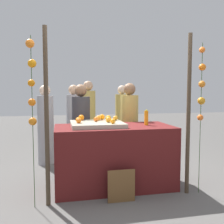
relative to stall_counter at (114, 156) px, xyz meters
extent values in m
plane|color=#565451|center=(0.00, 0.00, -0.46)|extent=(24.00, 24.00, 0.00)
cube|color=#5B1919|center=(0.00, 0.00, 0.00)|extent=(1.76, 0.87, 0.93)
cube|color=#B2AD99|center=(-0.25, 0.05, 0.49)|extent=(0.77, 0.72, 0.06)
sphere|color=orange|center=(-0.13, 0.34, 0.57)|extent=(0.09, 0.09, 0.09)
sphere|color=orange|center=(-0.09, -0.04, 0.57)|extent=(0.08, 0.08, 0.08)
sphere|color=orange|center=(-0.53, -0.03, 0.56)|extent=(0.08, 0.08, 0.08)
sphere|color=orange|center=(-0.06, 0.14, 0.57)|extent=(0.09, 0.09, 0.09)
sphere|color=orange|center=(-0.06, -0.19, 0.56)|extent=(0.07, 0.07, 0.07)
sphere|color=orange|center=(-0.26, 0.10, 0.56)|extent=(0.07, 0.07, 0.07)
sphere|color=orange|center=(-0.19, 0.27, 0.56)|extent=(0.08, 0.08, 0.08)
sphere|color=orange|center=(-0.46, 0.32, 0.57)|extent=(0.09, 0.09, 0.09)
sphere|color=orange|center=(0.07, 0.21, 0.56)|extent=(0.07, 0.07, 0.07)
sphere|color=orange|center=(-0.53, 0.04, 0.56)|extent=(0.08, 0.08, 0.08)
cylinder|color=orange|center=(0.51, 0.01, 0.57)|extent=(0.06, 0.06, 0.22)
cylinder|color=yellow|center=(0.51, 0.01, 0.69)|extent=(0.03, 0.03, 0.02)
cube|color=brown|center=(-0.03, -0.58, -0.25)|extent=(0.36, 0.01, 0.44)
cube|color=black|center=(-0.03, -0.57, -0.25)|extent=(0.34, 0.02, 0.42)
cylinder|color=#333338|center=(-0.44, 0.69, 0.22)|extent=(0.31, 0.31, 1.36)
sphere|color=brown|center=(-0.44, 0.69, 1.00)|extent=(0.21, 0.21, 0.21)
cylinder|color=tan|center=(0.44, 0.70, 0.23)|extent=(0.32, 0.32, 1.38)
sphere|color=brown|center=(0.44, 0.70, 1.03)|extent=(0.22, 0.22, 0.22)
cylinder|color=tan|center=(0.69, 2.25, 0.23)|extent=(0.32, 0.32, 1.38)
sphere|color=beige|center=(0.69, 2.25, 1.02)|extent=(0.22, 0.22, 0.22)
cylinder|color=tan|center=(-0.13, 2.26, 0.27)|extent=(0.34, 0.34, 1.47)
sphere|color=tan|center=(-0.13, 2.26, 1.12)|extent=(0.23, 0.23, 0.23)
cylinder|color=#99999E|center=(-0.50, 1.80, 0.23)|extent=(0.32, 0.32, 1.38)
sphere|color=tan|center=(-0.50, 1.80, 1.02)|extent=(0.21, 0.21, 0.21)
cylinder|color=#99999E|center=(-1.08, 1.44, 0.22)|extent=(0.32, 0.32, 1.36)
sphere|color=beige|center=(-1.08, 1.44, 1.00)|extent=(0.21, 0.21, 0.21)
cylinder|color=#473828|center=(-0.96, -0.47, 0.66)|extent=(0.06, 0.06, 2.24)
cylinder|color=#473828|center=(0.96, -0.47, 0.66)|extent=(0.06, 0.06, 2.24)
cylinder|color=#2D4C23|center=(-1.12, -0.50, 0.59)|extent=(0.01, 0.01, 2.11)
sphere|color=orange|center=(-1.13, -0.51, 1.55)|extent=(0.10, 0.10, 0.10)
sphere|color=orange|center=(-1.11, -0.50, 1.32)|extent=(0.10, 0.10, 0.10)
sphere|color=orange|center=(-1.13, -0.50, 1.08)|extent=(0.09, 0.09, 0.09)
sphere|color=orange|center=(-1.13, -0.50, 0.85)|extent=(0.09, 0.09, 0.09)
sphere|color=orange|center=(-1.12, -0.51, 0.62)|extent=(0.10, 0.10, 0.10)
cylinder|color=#2D4C23|center=(1.13, -0.51, 0.59)|extent=(0.01, 0.01, 2.11)
sphere|color=orange|center=(1.12, -0.51, 1.55)|extent=(0.08, 0.08, 0.08)
sphere|color=orange|center=(1.14, -0.51, 1.32)|extent=(0.10, 0.10, 0.10)
sphere|color=orange|center=(1.13, -0.52, 1.08)|extent=(0.09, 0.09, 0.09)
sphere|color=orange|center=(1.13, -0.51, 0.85)|extent=(0.10, 0.10, 0.10)
sphere|color=orange|center=(1.12, -0.51, 0.62)|extent=(0.08, 0.08, 0.08)
camera|label=1|loc=(-0.80, -3.67, 0.98)|focal=40.30mm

